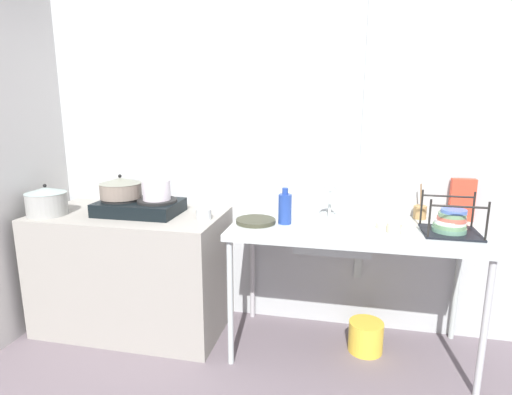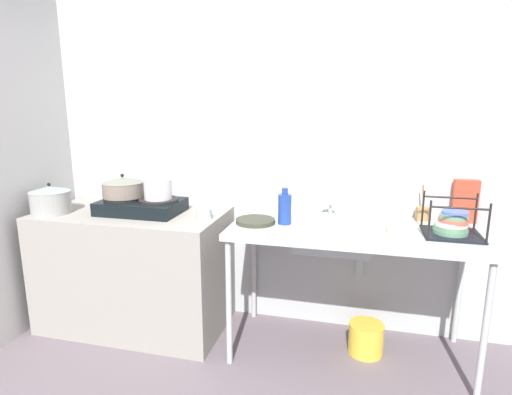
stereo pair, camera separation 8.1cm
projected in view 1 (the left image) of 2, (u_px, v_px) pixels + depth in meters
The scene contains 19 objects.
wall_back at pixel (301, 153), 2.91m from camera, with size 4.49×0.10×2.49m, color #B2B6B7.
wall_metal_strip at pixel (365, 136), 2.74m from camera, with size 0.05×0.01×1.99m, color #B0BAB8.
counter_concrete at pixel (133, 270), 2.96m from camera, with size 1.28×0.68×0.84m, color gray.
counter_sink at pixel (352, 236), 2.56m from camera, with size 1.48×0.68×0.84m.
stove at pixel (139, 206), 2.84m from camera, with size 0.55×0.36×0.11m.
pot_on_left_burner at pixel (121, 188), 2.84m from camera, with size 0.28×0.28×0.16m.
pot_on_right_burner at pixel (156, 190), 2.78m from camera, with size 0.18×0.18×0.13m.
pot_beside_stove at pixel (46, 201), 2.80m from camera, with size 0.27×0.27×0.21m.
percolator at pixel (204, 210), 2.69m from camera, with size 0.10×0.10×0.13m.
sink_basin at pixel (333, 237), 2.57m from camera, with size 0.46×0.30×0.14m, color #B0BAB8.
faucet at pixel (330, 195), 2.66m from camera, with size 0.13×0.07×0.24m.
frying_pan at pixel (256, 221), 2.62m from camera, with size 0.25×0.25×0.03m, color #373728.
dish_rack at pixel (451, 223), 2.40m from camera, with size 0.31×0.29×0.23m.
cup_by_rack at pixel (394, 228), 2.41m from camera, with size 0.08×0.08×0.06m, color beige.
small_bowl_on_drainboard at pixel (387, 226), 2.50m from camera, with size 0.13×0.13×0.04m, color beige.
bottle_by_sink at pixel (285, 208), 2.59m from camera, with size 0.08×0.08×0.23m.
cereal_box at pixel (462, 200), 2.66m from camera, with size 0.15×0.06×0.27m, color #D7412B.
utensil_jar at pixel (420, 212), 2.71m from camera, with size 0.08×0.08×0.23m.
bucket_on_floor at pixel (366, 336), 2.70m from camera, with size 0.22×0.22×0.20m, color yellow.
Camera 1 is at (0.32, -1.26, 1.57)m, focal length 29.20 mm.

